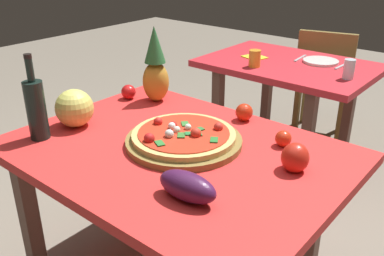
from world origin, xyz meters
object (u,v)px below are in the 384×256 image
Objects in this scene: display_table at (176,168)px; knife_utensil at (342,66)px; dinner_plate at (321,61)px; drinking_glass_water at (349,69)px; pizza_board at (184,141)px; drinking_glass_juice at (255,58)px; bell_pepper at (295,158)px; wine_bottle at (36,108)px; tomato_beside_pepper at (244,112)px; tomato_by_bottle at (128,92)px; tomato_at_corner at (283,139)px; dining_chair at (325,78)px; pizza at (183,135)px; napkin_folded at (255,57)px; melon at (74,108)px; fork_utensil at (300,58)px; eggplant at (187,186)px; background_table at (287,79)px; pineapple_left at (155,68)px.

display_table is 1.47m from knife_utensil.
drinking_glass_water is at bearing -40.08° from dinner_plate.
pizza_board is 4.39× the size of drinking_glass_juice.
drinking_glass_water is at bearing 102.44° from bell_pepper.
wine_bottle is 1.83m from knife_utensil.
tomato_by_bottle is (-0.58, -0.14, -0.00)m from tomato_beside_pepper.
tomato_by_bottle reaches higher than pizza_board.
tomato_at_corner is at bearing 1.68° from tomato_by_bottle.
dining_chair is at bearing 107.33° from dinner_plate.
pizza is at bearing -124.24° from pizza_board.
dinner_plate reaches higher than napkin_folded.
fork_utensil is (0.24, 1.58, -0.08)m from melon.
drinking_glass_water is 0.34m from dinner_plate.
display_table is 3.12× the size of pizza.
dinner_plate is at bearing 23.00° from napkin_folded.
tomato_at_corner is 0.88× the size of tomato_by_bottle.
tomato_by_bottle is 1.06m from napkin_folded.
napkin_folded is at bearing 54.97° from dining_chair.
fork_utensil is (-0.40, 0.22, -0.05)m from drinking_glass_water.
drinking_glass_juice is at bearing -58.42° from napkin_folded.
bell_pepper is at bearing 15.78° from melon.
pizza_board is 2.24× the size of eggplant.
dining_chair is 2.50× the size of wine_bottle.
knife_utensil is at bearing 87.69° from pizza.
drinking_glass_juice is 0.92× the size of drinking_glass_water.
bell_pepper reaches higher than napkin_folded.
dinner_plate is at bearing 76.55° from melon.
display_table is at bearing -87.98° from pizza.
drinking_glass_juice is at bearing 107.69° from display_table.
tomato_by_bottle is at bearing 148.52° from eggplant.
bell_pepper is 1.48m from fork_utensil.
pizza is at bearing -79.64° from background_table.
pizza is 3.91× the size of drinking_glass_juice.
bell_pepper reaches higher than tomato_at_corner.
background_table is at bearing 81.30° from melon.
drinking_glass_juice is at bearing 66.80° from dining_chair.
pineapple_left is at bearing 84.02° from wine_bottle.
melon is (-0.46, -0.16, 0.07)m from pizza_board.
background_table is at bearing 100.36° from pizza.
tomato_by_bottle is 0.39× the size of fork_utensil.
tomato_by_bottle is at bearing -108.77° from fork_utensil.
dinner_plate is (0.27, 0.35, -0.04)m from drinking_glass_juice.
background_table is at bearing 116.83° from tomato_at_corner.
tomato_at_corner reaches higher than display_table.
pineapple_left is 0.73m from tomato_at_corner.
display_table is at bearing 30.27° from wine_bottle.
display_table is 11.23× the size of drinking_glass_water.
drinking_glass_juice is at bearing 127.86° from tomato_at_corner.
bell_pepper is 1.47m from napkin_folded.
dinner_plate is at bearing 93.31° from pizza.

